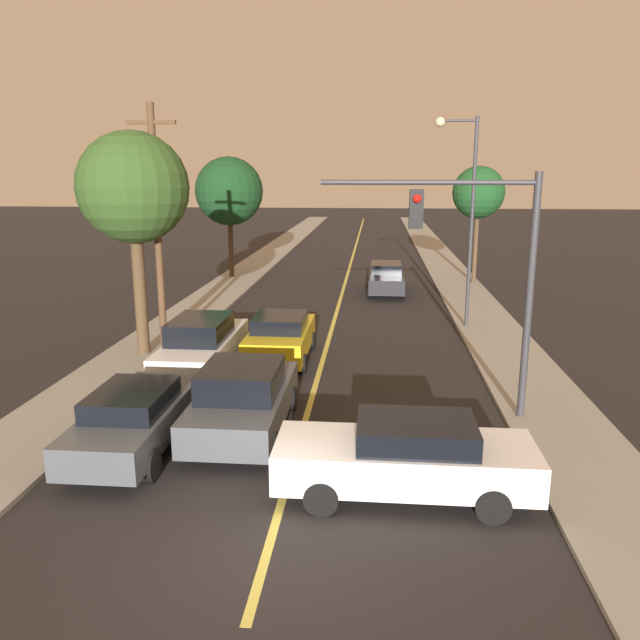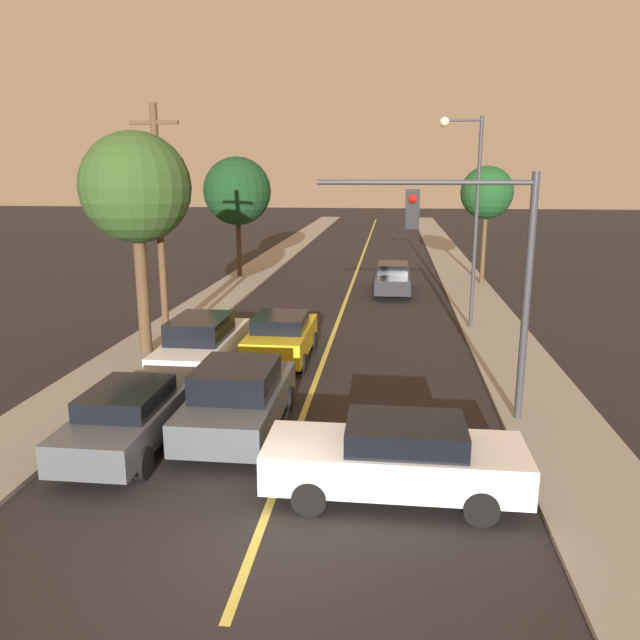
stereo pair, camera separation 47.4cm
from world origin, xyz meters
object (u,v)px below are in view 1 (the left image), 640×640
Objects in this scene: utility_pole_left at (157,226)px; tree_left_near at (133,189)px; car_near_lane_second at (281,337)px; car_outer_lane_second at (202,345)px; car_crossing_right at (407,457)px; car_outer_lane_front at (136,417)px; car_far_oncoming at (386,278)px; car_near_lane_front at (243,399)px; tree_right_near at (478,193)px; traffic_signal_mast at (481,253)px; tree_left_far at (229,191)px; streetlamp_right at (464,198)px.

tree_left_near is at bearing -128.47° from utility_pole_left.
car_near_lane_second is 0.84× the size of car_outer_lane_second.
car_outer_lane_front is at bearing 75.40° from car_crossing_right.
tree_left_near is (-4.62, 0.02, 4.70)m from car_near_lane_second.
car_near_lane_second is at bearing 73.56° from car_far_oncoming.
car_outer_lane_front is (-2.16, -6.98, -0.02)m from car_near_lane_second.
car_crossing_right is (3.69, -2.67, -0.04)m from car_near_lane_front.
tree_right_near is at bearing -11.39° from car_crossing_right.
car_outer_lane_second is 8.83m from traffic_signal_mast.
car_far_oncoming is at bearing 73.56° from car_near_lane_second.
tree_right_near reaches higher than car_outer_lane_front.
tree_left_far is (-3.06, 22.60, 4.19)m from car_outer_lane_front.
car_near_lane_second is 0.53× the size of utility_pole_left.
car_near_lane_front is 0.96× the size of car_crossing_right.
car_near_lane_second is 0.63× the size of tree_left_far.
car_crossing_right is at bearing -69.74° from tree_left_far.
utility_pole_left is (-10.44, -4.17, -0.78)m from streetlamp_right.
tree_left_far is (-10.71, 20.15, 0.80)m from traffic_signal_mast.
car_outer_lane_second is (0.00, 5.40, 0.12)m from car_outer_lane_front.
tree_right_near is at bearing -149.65° from car_far_oncoming.
streetlamp_right is at bearing 23.66° from tree_left_near.
car_far_oncoming is 0.75× the size of tree_left_far.
tree_left_far is at bearing 97.71° from car_outer_lane_front.
car_outer_lane_second is 0.71× the size of tree_left_near.
car_outer_lane_second is at bearing 116.94° from car_near_lane_front.
car_outer_lane_front is 23.19m from tree_left_far.
car_near_lane_front is at bearing 28.03° from car_outer_lane_front.
tree_left_near reaches higher than tree_right_near.
car_outer_lane_second is 17.94m from tree_left_far.
tree_right_near is (4.73, 23.47, 4.15)m from car_crossing_right.
car_far_oncoming is at bearing 0.29° from car_crossing_right.
car_crossing_right is 12.53m from utility_pole_left.
tree_left_far is at bearing 100.09° from car_outer_lane_second.
car_far_oncoming is 0.70× the size of tree_left_near.
car_crossing_right is (3.69, -8.50, 0.00)m from car_near_lane_second.
tree_left_far is at bearing -21.56° from car_far_oncoming.
utility_pole_left is 1.12× the size of tree_left_near.
streetlamp_right reaches higher than tree_left_far.
car_crossing_right is at bearing -101.12° from streetlamp_right.
car_crossing_right reaches higher than car_outer_lane_front.
car_near_lane_second is (0.00, 5.83, -0.04)m from car_near_lane_front.
utility_pole_left is (-4.13, 6.47, 3.46)m from car_near_lane_front.
car_outer_lane_front is at bearing -107.19° from car_near_lane_second.
streetlamp_right is at bearing -43.18° from tree_left_far.
car_near_lane_second is 0.54× the size of streetlamp_right.
streetlamp_right reaches higher than traffic_signal_mast.
car_outer_lane_front is 0.92× the size of car_far_oncoming.
car_near_lane_second is 0.84× the size of car_far_oncoming.
car_outer_lane_front is 0.65× the size of tree_left_near.
car_near_lane_front reaches higher than car_far_oncoming.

